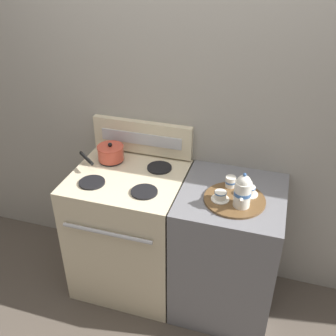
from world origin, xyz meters
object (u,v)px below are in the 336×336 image
(saucepan, at_px, (110,153))
(teacup_right, at_px, (220,196))
(stove, at_px, (130,230))
(creamer_jug, at_px, (231,182))
(teacup_left, at_px, (249,191))
(serving_tray, at_px, (234,200))
(teapot, at_px, (243,191))

(saucepan, relative_size, teacup_right, 2.73)
(stove, distance_m, creamer_jug, 0.81)
(stove, distance_m, saucepan, 0.55)
(teacup_left, bearing_deg, stove, 179.93)
(stove, bearing_deg, creamer_jug, 4.54)
(serving_tray, xyz_separation_m, creamer_jug, (-0.04, 0.12, 0.04))
(serving_tray, relative_size, teapot, 1.67)
(saucepan, bearing_deg, teacup_right, -16.93)
(stove, height_order, creamer_jug, creamer_jug)
(serving_tray, height_order, teacup_right, teacup_right)
(stove, relative_size, teacup_left, 8.67)
(teapot, height_order, creamer_jug, teapot)
(saucepan, bearing_deg, stove, -38.99)
(stove, xyz_separation_m, teacup_left, (0.76, -0.00, 0.48))
(teapot, bearing_deg, stove, 170.61)
(stove, relative_size, saucepan, 3.18)
(teapot, xyz_separation_m, teacup_right, (-0.12, 0.02, -0.07))
(stove, xyz_separation_m, saucepan, (-0.17, 0.14, 0.50))
(stove, bearing_deg, saucepan, 141.01)
(teacup_left, distance_m, teacup_right, 0.18)
(teapot, distance_m, teacup_left, 0.14)
(serving_tray, height_order, creamer_jug, creamer_jug)
(teacup_right, relative_size, creamer_jug, 1.59)
(teacup_right, distance_m, creamer_jug, 0.15)
(teacup_left, height_order, teacup_right, same)
(serving_tray, bearing_deg, creamer_jug, 111.02)
(teacup_right, bearing_deg, saucepan, 163.07)
(teacup_right, bearing_deg, creamer_jug, 77.75)
(stove, height_order, teacup_left, teacup_left)
(teapot, xyz_separation_m, teacup_left, (0.03, 0.12, -0.07))
(saucepan, bearing_deg, teacup_left, -8.56)
(stove, relative_size, teapot, 4.29)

